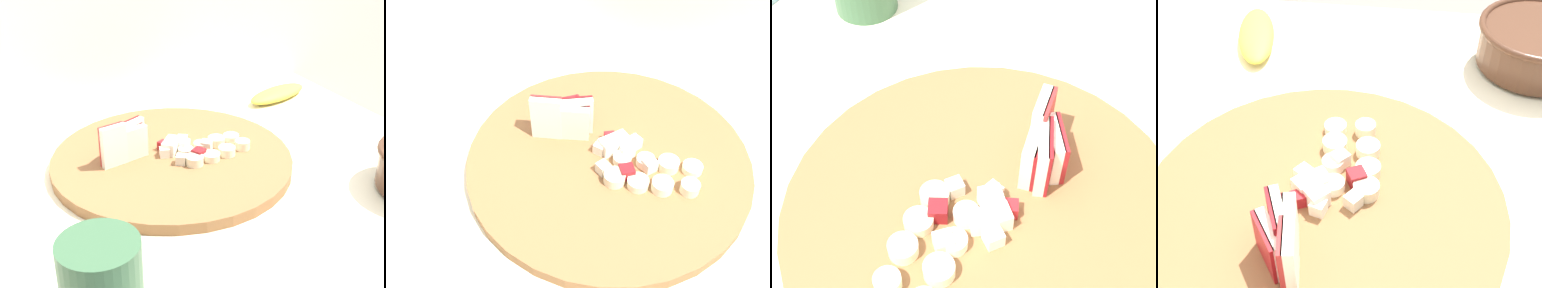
% 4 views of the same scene
% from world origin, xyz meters
% --- Properties ---
extents(cutting_board, '(0.39, 0.39, 0.02)m').
position_xyz_m(cutting_board, '(0.10, 0.09, 0.94)').
color(cutting_board, brown).
rests_on(cutting_board, tiled_countertop).
extents(apple_wedge_fan, '(0.08, 0.05, 0.07)m').
position_xyz_m(apple_wedge_fan, '(0.03, 0.11, 0.98)').
color(apple_wedge_fan, maroon).
rests_on(apple_wedge_fan, cutting_board).
extents(apple_dice_pile, '(0.09, 0.08, 0.02)m').
position_xyz_m(apple_dice_pile, '(0.12, 0.09, 0.96)').
color(apple_dice_pile, white).
rests_on(apple_dice_pile, cutting_board).
extents(banana_slice_rows, '(0.12, 0.08, 0.01)m').
position_xyz_m(banana_slice_rows, '(0.17, 0.06, 0.96)').
color(banana_slice_rows, beige).
rests_on(banana_slice_rows, cutting_board).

